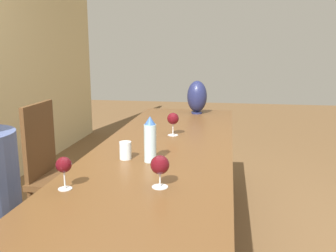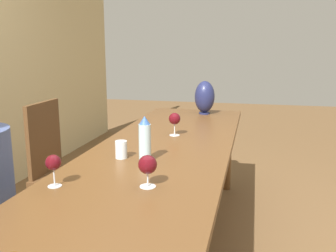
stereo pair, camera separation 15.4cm
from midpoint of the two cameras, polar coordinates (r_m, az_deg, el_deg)
dining_table at (r=2.15m, az=0.41°, el=-5.79°), size 3.06×0.81×0.74m
water_bottle at (r=1.95m, az=-1.30°, el=-2.09°), size 0.06×0.06×0.24m
water_tumbler at (r=2.03m, az=-5.00°, el=-3.62°), size 0.06×0.06×0.10m
vase at (r=3.35m, az=6.92°, el=4.40°), size 0.18×0.18×0.29m
wine_glass_1 at (r=1.60m, az=-0.37°, el=-6.02°), size 0.08×0.08×0.14m
wine_glass_2 at (r=1.65m, az=-14.55°, el=-5.57°), size 0.07×0.07×0.14m
wine_glass_3 at (r=2.52m, az=2.76°, el=1.03°), size 0.08×0.08×0.16m
chair_far at (r=2.74m, az=-14.35°, el=-5.98°), size 0.44×0.44×0.96m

